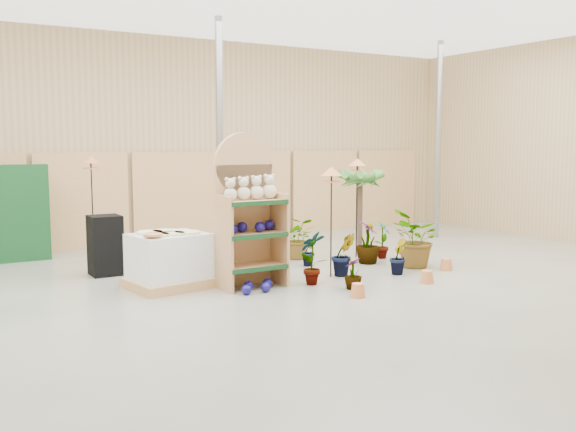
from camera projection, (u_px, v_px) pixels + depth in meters
name	position (u px, v px, depth m)	size (l,w,h in m)	color
room	(291.00, 142.00, 9.76)	(15.20, 12.10, 4.70)	slate
display_shelf	(247.00, 216.00, 9.84)	(1.00, 0.64, 2.36)	tan
teddy_bears	(252.00, 190.00, 9.71)	(0.87, 0.23, 0.37)	beige
gazing_balls_shelf	(251.00, 227.00, 9.74)	(0.87, 0.30, 0.16)	navy
gazing_balls_floor	(257.00, 286.00, 9.53)	(0.63, 0.39, 0.15)	navy
pallet_stack	(169.00, 261.00, 9.74)	(1.31, 1.15, 0.87)	tan
charcoal_planters	(105.00, 245.00, 10.69)	(0.50, 0.50, 1.00)	black
offer_sign	(237.00, 178.00, 11.65)	(0.50, 0.08, 2.20)	gray
bird_table_front	(331.00, 175.00, 10.39)	(0.34, 0.34, 1.81)	black
bird_table_right	(357.00, 166.00, 12.21)	(0.34, 0.34, 1.90)	black
bird_table_back	(91.00, 163.00, 12.04)	(0.34, 0.34, 1.96)	black
palm	(360.00, 178.00, 12.48)	(0.70, 0.70, 1.77)	brown
potted_plant_0	(312.00, 257.00, 9.96)	(0.45, 0.30, 0.85)	#367729
potted_plant_1	(344.00, 254.00, 10.61)	(0.40, 0.32, 0.73)	#367729
potted_plant_3	(368.00, 242.00, 11.71)	(0.44, 0.44, 0.78)	#367729
potted_plant_4	(383.00, 238.00, 12.21)	(0.41, 0.27, 0.77)	#367729
potted_plant_5	(310.00, 251.00, 11.49)	(0.29, 0.24, 0.53)	#367729
potted_plant_6	(298.00, 238.00, 12.18)	(0.72, 0.62, 0.80)	#367729
potted_plant_7	(353.00, 273.00, 9.67)	(0.27, 0.27, 0.48)	#367729
potted_plant_9	(398.00, 256.00, 10.76)	(0.33, 0.27, 0.61)	#367729
potted_plant_10	(417.00, 239.00, 11.29)	(0.93, 0.80, 1.03)	#367729
potted_plant_11	(268.00, 240.00, 12.09)	(0.42, 0.42, 0.75)	#367729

